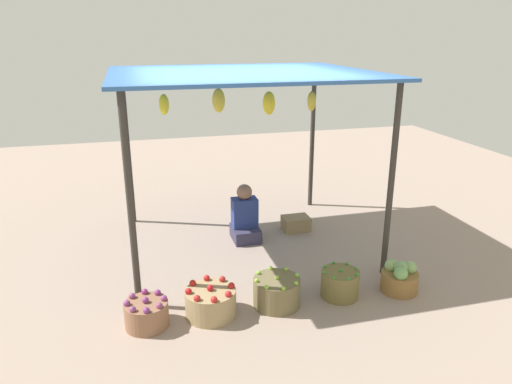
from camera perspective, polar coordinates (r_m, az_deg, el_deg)
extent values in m
plane|color=gray|center=(6.49, -1.48, -6.19)|extent=(14.00, 14.00, 0.00)
cylinder|color=#38332D|center=(4.80, -14.79, -1.60)|extent=(0.07, 0.07, 2.23)
cylinder|color=#38332D|center=(5.54, 15.86, 1.03)|extent=(0.07, 0.07, 2.23)
cylinder|color=#38332D|center=(7.13, -15.07, 4.95)|extent=(0.07, 0.07, 2.23)
cylinder|color=#38332D|center=(7.65, 6.74, 6.37)|extent=(0.07, 0.07, 2.23)
cube|color=#3666AB|center=(5.91, -1.66, 14.03)|extent=(3.13, 2.72, 0.04)
ellipsoid|color=yellow|center=(5.87, -10.94, 10.23)|extent=(0.12, 0.12, 0.25)
ellipsoid|color=gold|center=(6.12, -4.49, 10.84)|extent=(0.16, 0.16, 0.30)
ellipsoid|color=yellow|center=(5.88, 1.55, 10.57)|extent=(0.15, 0.15, 0.28)
ellipsoid|color=yellow|center=(6.09, 6.67, 10.74)|extent=(0.11, 0.11, 0.24)
cube|color=#33304A|center=(6.59, -1.26, -4.95)|extent=(0.36, 0.44, 0.18)
cube|color=navy|center=(6.52, -1.38, -2.45)|extent=(0.34, 0.22, 0.40)
sphere|color=#86604D|center=(6.42, -1.40, 0.01)|extent=(0.21, 0.21, 0.21)
cylinder|color=#8B6047|center=(4.89, -12.95, -14.02)|extent=(0.42, 0.42, 0.25)
sphere|color=#7B3176|center=(4.81, -13.08, -12.49)|extent=(0.06, 0.06, 0.06)
sphere|color=#863B7A|center=(4.81, -10.96, -12.37)|extent=(0.06, 0.06, 0.06)
sphere|color=#7C2E74|center=(4.92, -11.68, -11.70)|extent=(0.06, 0.06, 0.06)
sphere|color=#892F71|center=(4.96, -13.16, -11.53)|extent=(0.06, 0.06, 0.06)
sphere|color=#833D6D|center=(4.92, -14.60, -11.94)|extent=(0.06, 0.06, 0.06)
sphere|color=#7D3772|center=(4.81, -15.19, -12.72)|extent=(0.06, 0.06, 0.06)
sphere|color=#823D6D|center=(4.71, -14.54, -13.44)|extent=(0.06, 0.06, 0.06)
sphere|color=#753272|center=(4.66, -12.98, -13.64)|extent=(0.06, 0.06, 0.06)
sphere|color=#863C69|center=(4.71, -11.47, -13.19)|extent=(0.06, 0.06, 0.06)
cylinder|color=#A1875C|center=(4.94, -5.44, -13.02)|extent=(0.51, 0.51, 0.28)
sphere|color=red|center=(4.86, -5.51, -11.34)|extent=(0.07, 0.07, 0.07)
sphere|color=red|center=(4.89, -2.96, -11.12)|extent=(0.07, 0.07, 0.07)
sphere|color=#AD2722|center=(5.01, -4.05, -10.36)|extent=(0.07, 0.07, 0.07)
sphere|color=red|center=(5.05, -5.92, -10.21)|extent=(0.07, 0.07, 0.07)
sphere|color=red|center=(4.97, -7.57, -10.74)|extent=(0.07, 0.07, 0.07)
sphere|color=red|center=(4.84, -8.08, -11.68)|extent=(0.07, 0.07, 0.07)
sphere|color=#AB231F|center=(4.71, -7.06, -12.52)|extent=(0.07, 0.07, 0.07)
sphere|color=red|center=(4.68, -5.05, -12.71)|extent=(0.07, 0.07, 0.07)
sphere|color=red|center=(4.75, -3.33, -12.10)|extent=(0.07, 0.07, 0.07)
cylinder|color=brown|center=(5.08, 2.49, -11.83)|extent=(0.49, 0.49, 0.30)
sphere|color=#92C53B|center=(5.00, 2.52, -10.18)|extent=(0.04, 0.04, 0.04)
sphere|color=#83C73C|center=(5.07, 4.93, -9.89)|extent=(0.04, 0.04, 0.04)
sphere|color=#8FC138|center=(5.18, 3.67, -9.20)|extent=(0.04, 0.04, 0.04)
sphere|color=#90D032|center=(5.19, 1.79, -9.09)|extent=(0.04, 0.04, 0.04)
sphere|color=#82CA31|center=(5.10, 0.30, -9.63)|extent=(0.04, 0.04, 0.04)
sphere|color=#8EC936|center=(4.95, 0.05, -10.55)|extent=(0.04, 0.04, 0.04)
sphere|color=#8ACA32|center=(4.83, 1.29, -11.32)|extent=(0.04, 0.04, 0.04)
sphere|color=#92C731|center=(4.82, 3.31, -11.43)|extent=(0.04, 0.04, 0.04)
sphere|color=#93BD3C|center=(4.92, 4.83, -10.82)|extent=(0.04, 0.04, 0.04)
cylinder|color=brown|center=(5.31, 10.00, -10.75)|extent=(0.41, 0.41, 0.29)
sphere|color=#3C8B2E|center=(5.23, 10.10, -9.20)|extent=(0.04, 0.04, 0.04)
sphere|color=#3D9132|center=(5.31, 11.93, -8.94)|extent=(0.04, 0.04, 0.04)
sphere|color=#33892E|center=(5.39, 10.79, -8.42)|extent=(0.04, 0.04, 0.04)
sphere|color=#31802E|center=(5.38, 9.28, -8.37)|extent=(0.04, 0.04, 0.04)
sphere|color=green|center=(5.29, 8.21, -8.81)|extent=(0.04, 0.04, 0.04)
sphere|color=#3F8731|center=(5.16, 8.22, -9.53)|extent=(0.04, 0.04, 0.04)
sphere|color=#338228|center=(5.08, 9.36, -10.10)|extent=(0.04, 0.04, 0.04)
sphere|color=#348A34|center=(5.09, 10.97, -10.15)|extent=(0.04, 0.04, 0.04)
sphere|color=#338926|center=(5.18, 12.03, -9.66)|extent=(0.04, 0.04, 0.04)
cylinder|color=olive|center=(5.57, 16.75, -10.22)|extent=(0.40, 0.40, 0.22)
sphere|color=#76A05F|center=(5.49, 16.92, -8.66)|extent=(0.15, 0.15, 0.15)
sphere|color=#82A760|center=(5.56, 17.90, -8.61)|extent=(0.15, 0.15, 0.15)
sphere|color=#81A65F|center=(5.55, 15.89, -8.46)|extent=(0.15, 0.15, 0.15)
sphere|color=#71A55D|center=(5.40, 16.92, -9.33)|extent=(0.15, 0.15, 0.15)
cube|color=olive|center=(6.91, 4.79, -3.75)|extent=(0.38, 0.28, 0.20)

